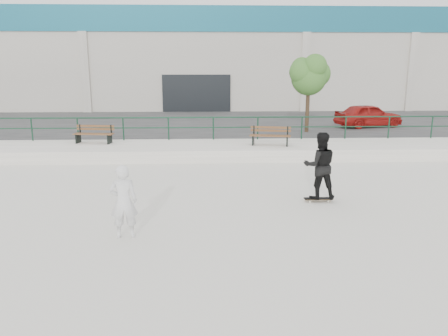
{
  "coord_description": "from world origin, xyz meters",
  "views": [
    {
      "loc": [
        0.67,
        -8.64,
        3.62
      ],
      "look_at": [
        1.11,
        2.0,
        1.19
      ],
      "focal_mm": 35.0,
      "sensor_mm": 36.0,
      "label": 1
    }
  ],
  "objects_px": {
    "red_car": "(368,115)",
    "bench_left": "(94,134)",
    "standing_skater": "(320,166)",
    "tree": "(309,74)",
    "seated_skater": "(124,202)",
    "skateboard": "(318,199)",
    "bench_right": "(270,136)"
  },
  "relations": [
    {
      "from": "red_car",
      "to": "bench_left",
      "type": "bearing_deg",
      "value": 95.1
    },
    {
      "from": "red_car",
      "to": "standing_skater",
      "type": "distance_m",
      "value": 13.29
    },
    {
      "from": "tree",
      "to": "seated_skater",
      "type": "distance_m",
      "value": 14.61
    },
    {
      "from": "tree",
      "to": "red_car",
      "type": "xyz_separation_m",
      "value": [
        3.77,
        1.79,
        -2.24
      ]
    },
    {
      "from": "skateboard",
      "to": "standing_skater",
      "type": "height_order",
      "value": "standing_skater"
    },
    {
      "from": "tree",
      "to": "red_car",
      "type": "height_order",
      "value": "tree"
    },
    {
      "from": "bench_right",
      "to": "seated_skater",
      "type": "distance_m",
      "value": 9.88
    },
    {
      "from": "seated_skater",
      "to": "red_car",
      "type": "bearing_deg",
      "value": -134.79
    },
    {
      "from": "tree",
      "to": "skateboard",
      "type": "bearing_deg",
      "value": -101.1
    },
    {
      "from": "bench_right",
      "to": "skateboard",
      "type": "bearing_deg",
      "value": -74.08
    },
    {
      "from": "bench_left",
      "to": "tree",
      "type": "relative_size",
      "value": 0.45
    },
    {
      "from": "bench_right",
      "to": "red_car",
      "type": "xyz_separation_m",
      "value": [
        6.21,
        5.6,
        0.24
      ]
    },
    {
      "from": "bench_left",
      "to": "skateboard",
      "type": "relative_size",
      "value": 2.21
    },
    {
      "from": "bench_right",
      "to": "red_car",
      "type": "bearing_deg",
      "value": 54.07
    },
    {
      "from": "red_car",
      "to": "skateboard",
      "type": "xyz_separation_m",
      "value": [
        -5.77,
        -11.97,
        -1.06
      ]
    },
    {
      "from": "bench_right",
      "to": "red_car",
      "type": "relative_size",
      "value": 0.48
    },
    {
      "from": "bench_right",
      "to": "standing_skater",
      "type": "relative_size",
      "value": 0.95
    },
    {
      "from": "bench_right",
      "to": "seated_skater",
      "type": "bearing_deg",
      "value": -104.92
    },
    {
      "from": "red_car",
      "to": "seated_skater",
      "type": "bearing_deg",
      "value": 129.29
    },
    {
      "from": "red_car",
      "to": "seated_skater",
      "type": "distance_m",
      "value": 17.94
    },
    {
      "from": "standing_skater",
      "to": "red_car",
      "type": "bearing_deg",
      "value": -113.93
    },
    {
      "from": "tree",
      "to": "skateboard",
      "type": "height_order",
      "value": "tree"
    },
    {
      "from": "standing_skater",
      "to": "seated_skater",
      "type": "distance_m",
      "value": 5.49
    },
    {
      "from": "standing_skater",
      "to": "bench_left",
      "type": "bearing_deg",
      "value": -40.47
    },
    {
      "from": "skateboard",
      "to": "bench_left",
      "type": "bearing_deg",
      "value": 136.8
    },
    {
      "from": "skateboard",
      "to": "standing_skater",
      "type": "relative_size",
      "value": 0.42
    },
    {
      "from": "bench_right",
      "to": "skateboard",
      "type": "relative_size",
      "value": 2.24
    },
    {
      "from": "bench_right",
      "to": "seated_skater",
      "type": "xyz_separation_m",
      "value": [
        -4.47,
        -8.81,
        -0.07
      ]
    },
    {
      "from": "bench_left",
      "to": "seated_skater",
      "type": "height_order",
      "value": "seated_skater"
    },
    {
      "from": "bench_right",
      "to": "tree",
      "type": "xyz_separation_m",
      "value": [
        2.43,
        3.81,
        2.48
      ]
    },
    {
      "from": "bench_left",
      "to": "bench_right",
      "type": "height_order",
      "value": "bench_right"
    },
    {
      "from": "standing_skater",
      "to": "seated_skater",
      "type": "xyz_separation_m",
      "value": [
        -4.91,
        -2.45,
        -0.2
      ]
    }
  ]
}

